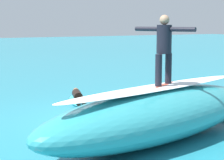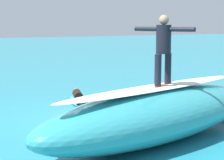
{
  "view_description": "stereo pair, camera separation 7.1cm",
  "coord_description": "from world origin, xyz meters",
  "px_view_note": "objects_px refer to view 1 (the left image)",
  "views": [
    {
      "loc": [
        5.13,
        10.46,
        2.81
      ],
      "look_at": [
        -0.52,
        0.18,
        1.11
      ],
      "focal_mm": 64.5,
      "sensor_mm": 36.0,
      "label": 1
    },
    {
      "loc": [
        5.07,
        10.49,
        2.81
      ],
      "look_at": [
        -0.52,
        0.18,
        1.11
      ],
      "focal_mm": 64.5,
      "sensor_mm": 36.0,
      "label": 2
    }
  ],
  "objects_px": {
    "surfboard_riding": "(163,86)",
    "surfboard_paddling": "(77,101)",
    "surfer_riding": "(164,44)",
    "surfer_paddling": "(78,96)"
  },
  "relations": [
    {
      "from": "surfboard_paddling",
      "to": "surfer_paddling",
      "type": "xyz_separation_m",
      "value": [
        0.04,
        0.13,
        0.18
      ]
    },
    {
      "from": "surfboard_riding",
      "to": "surfer_riding",
      "type": "relative_size",
      "value": 1.33
    },
    {
      "from": "surfer_riding",
      "to": "surfboard_paddling",
      "type": "distance_m",
      "value": 5.59
    },
    {
      "from": "surfer_riding",
      "to": "surfboard_paddling",
      "type": "bearing_deg",
      "value": -116.39
    },
    {
      "from": "surfboard_riding",
      "to": "surfboard_paddling",
      "type": "relative_size",
      "value": 1.03
    },
    {
      "from": "surfboard_riding",
      "to": "surfboard_paddling",
      "type": "bearing_deg",
      "value": -116.39
    },
    {
      "from": "surfer_riding",
      "to": "surfer_paddling",
      "type": "bearing_deg",
      "value": -115.92
    },
    {
      "from": "surfboard_riding",
      "to": "surfer_riding",
      "type": "height_order",
      "value": "surfer_riding"
    },
    {
      "from": "surfboard_riding",
      "to": "surfer_paddling",
      "type": "xyz_separation_m",
      "value": [
        0.02,
        -4.99,
        -1.05
      ]
    },
    {
      "from": "surfboard_paddling",
      "to": "surfer_paddling",
      "type": "distance_m",
      "value": 0.23
    }
  ]
}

